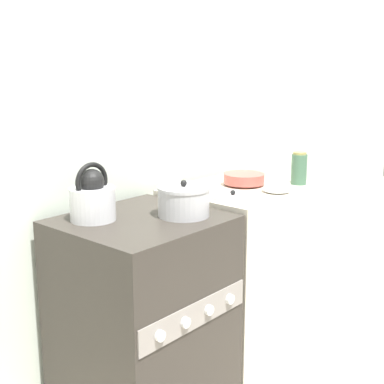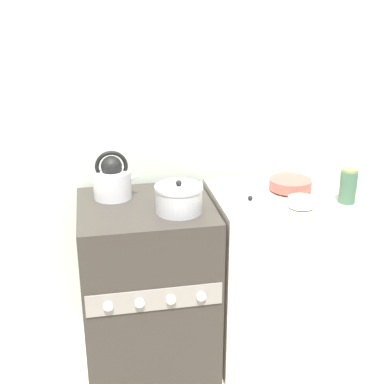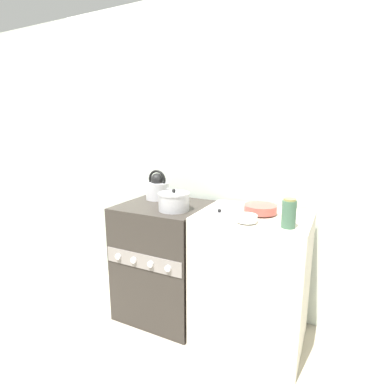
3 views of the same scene
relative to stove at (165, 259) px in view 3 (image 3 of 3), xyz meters
The scene contains 10 objects.
ground_plane 0.54m from the stove, 90.00° to the right, with size 12.00×12.00×0.00m, color #B2A893.
wall_back 0.88m from the stove, 90.00° to the left, with size 7.00×0.06×2.50m.
stove is the anchor object (origin of this frame).
counter 0.71m from the stove, ahead, with size 0.72×0.58×0.93m.
kettle 0.58m from the stove, 137.54° to the left, with size 0.23×0.19×0.24m.
cooking_pot 0.55m from the stove, 36.07° to the right, with size 0.23×0.23×0.16m.
enamel_bowl 0.90m from the stove, ahead, with size 0.21×0.21×0.06m.
small_ceramic_bowl 0.90m from the stove, 16.81° to the right, with size 0.13×0.13×0.05m.
storage_jar 1.12m from the stove, 11.73° to the right, with size 0.08×0.08×0.17m.
loose_pot_lid 0.70m from the stove, 12.31° to the right, with size 0.23×0.23×0.03m.
Camera 3 is at (1.18, -1.60, 1.49)m, focal length 28.00 mm.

